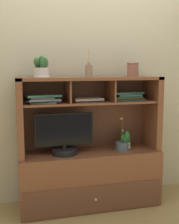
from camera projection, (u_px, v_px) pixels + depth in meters
floor_plane at (90, 204)px, 3.12m from camera, size 6.00×6.00×0.02m
back_wall at (84, 70)px, 3.15m from camera, size 6.00×0.02×2.80m
media_console at (89, 165)px, 3.06m from camera, size 1.44×0.49×1.34m
tv_monitor at (64, 138)px, 2.91m from camera, size 0.58×0.25×0.41m
potted_orchid at (122, 146)px, 3.07m from camera, size 0.16×0.16×0.34m
potted_fern at (126, 140)px, 3.15m from camera, size 0.11×0.11×0.19m
magazine_stack_left at (126, 96)px, 3.09m from camera, size 0.36×0.26×0.08m
magazine_stack_centre at (43, 99)px, 2.82m from camera, size 0.36×0.28×0.08m
magazine_stack_right at (87, 99)px, 2.99m from camera, size 0.30×0.24×0.03m
diffuser_bottle at (89, 70)px, 2.93m from camera, size 0.07×0.07×0.27m
potted_succulent at (41, 68)px, 2.81m from camera, size 0.16×0.16×0.20m
ceramic_vase at (133, 69)px, 3.04m from camera, size 0.13×0.13×0.14m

